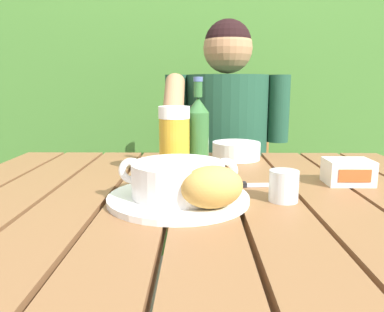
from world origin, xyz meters
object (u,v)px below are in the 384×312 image
(table_knife, at_px, (245,185))
(bread_roll, at_px, (212,187))
(beer_glass, at_px, (174,141))
(butter_tub, at_px, (348,172))
(person_eating, at_px, (226,154))
(chair_near_diner, at_px, (223,198))
(beer_bottle, at_px, (198,133))
(diner_bowl, at_px, (236,151))
(serving_plate, at_px, (178,198))
(soup_bowl, at_px, (178,178))
(water_glass_small, at_px, (284,186))

(table_knife, bearing_deg, bread_roll, -114.19)
(beer_glass, relative_size, butter_tub, 1.69)
(person_eating, height_order, beer_glass, person_eating)
(chair_near_diner, distance_m, table_knife, 0.90)
(chair_near_diner, bearing_deg, beer_bottle, -99.49)
(table_knife, bearing_deg, diner_bowl, 87.69)
(serving_plate, relative_size, butter_tub, 2.72)
(soup_bowl, height_order, diner_bowl, soup_bowl)
(table_knife, bearing_deg, soup_bowl, -143.37)
(soup_bowl, height_order, table_knife, soup_bowl)
(bread_roll, height_order, table_knife, bread_roll)
(butter_tub, xyz_separation_m, diner_bowl, (-0.22, 0.28, -0.00))
(table_knife, distance_m, diner_bowl, 0.31)
(water_glass_small, relative_size, butter_tub, 0.60)
(serving_plate, bearing_deg, bread_roll, -49.40)
(serving_plate, bearing_deg, diner_bowl, 69.65)
(bread_roll, xyz_separation_m, table_knife, (0.08, 0.18, -0.04))
(chair_near_diner, bearing_deg, person_eating, -90.81)
(soup_bowl, relative_size, diner_bowl, 1.60)
(serving_plate, relative_size, diner_bowl, 1.91)
(bread_roll, relative_size, table_knife, 0.80)
(person_eating, bearing_deg, soup_bowl, -101.33)
(person_eating, relative_size, beer_bottle, 5.16)
(soup_bowl, xyz_separation_m, butter_tub, (0.38, 0.13, -0.02))
(bread_roll, bearing_deg, table_knife, 65.81)
(serving_plate, relative_size, bread_roll, 2.05)
(chair_near_diner, distance_m, serving_plate, 1.02)
(bread_roll, distance_m, butter_tub, 0.38)
(beer_glass, height_order, diner_bowl, beer_glass)
(diner_bowl, bearing_deg, butter_tub, -51.79)
(bread_roll, height_order, beer_bottle, beer_bottle)
(diner_bowl, bearing_deg, beer_glass, -130.42)
(water_glass_small, bearing_deg, beer_bottle, 122.44)
(beer_bottle, xyz_separation_m, diner_bowl, (0.12, 0.15, -0.07))
(soup_bowl, bearing_deg, chair_near_diner, 80.82)
(beer_glass, xyz_separation_m, beer_bottle, (0.06, 0.05, 0.01))
(chair_near_diner, xyz_separation_m, person_eating, (-0.00, -0.20, 0.24))
(soup_bowl, bearing_deg, table_knife, 36.63)
(chair_near_diner, bearing_deg, bread_roll, -95.14)
(serving_plate, distance_m, diner_bowl, 0.45)
(soup_bowl, relative_size, water_glass_small, 3.78)
(table_knife, xyz_separation_m, diner_bowl, (0.01, 0.31, 0.02))
(person_eating, xyz_separation_m, diner_bowl, (0.00, -0.34, 0.07))
(soup_bowl, xyz_separation_m, diner_bowl, (0.15, 0.42, -0.02))
(person_eating, relative_size, water_glass_small, 20.50)
(table_knife, bearing_deg, serving_plate, -143.37)
(butter_tub, relative_size, diner_bowl, 0.70)
(bread_roll, xyz_separation_m, diner_bowl, (0.09, 0.49, -0.02))
(beer_glass, bearing_deg, person_eating, 72.56)
(water_glass_small, xyz_separation_m, table_knife, (-0.06, 0.10, -0.03))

